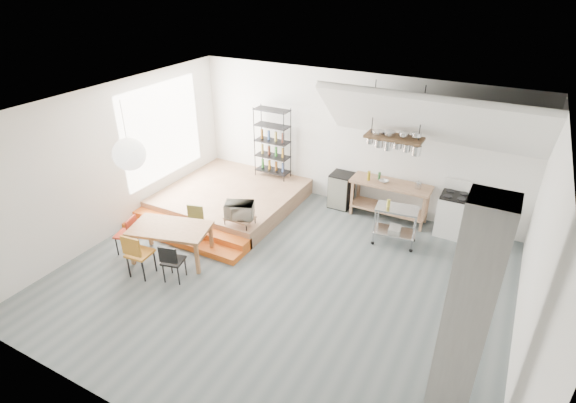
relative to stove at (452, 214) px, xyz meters
The scene contains 26 objects.
floor 4.05m from the stove, 128.38° to the right, with size 8.00×8.00×0.00m, color #545F62.
wall_back 2.76m from the stove, behind, with size 8.00×0.04×3.20m, color silver.
wall_left 7.31m from the stove, 154.10° to the right, with size 0.04×7.00×3.20m, color silver.
wall_right 3.67m from the stove, 64.58° to the right, with size 0.04×7.00×3.20m, color silver.
ceiling 4.86m from the stove, 128.38° to the right, with size 8.00×7.00×0.02m, color white.
slope_ceiling 2.20m from the stove, 159.90° to the right, with size 4.40×1.80×0.15m, color white.
window_pane 6.82m from the stove, 165.66° to the right, with size 0.02×2.50×2.20m, color white.
platform 5.14m from the stove, 166.98° to the right, with size 3.00×3.00×0.40m, color #8C6346.
step_lower 5.90m from the stove, 148.15° to the right, with size 3.00×0.35×0.13m, color #D15A18.
step_upper 5.72m from the stove, 151.14° to the right, with size 3.00×0.35×0.27m, color #D15A18.
concrete_column 4.86m from the stove, 80.25° to the right, with size 0.50×0.50×3.20m, color slate.
kitchen_counter 1.41m from the stove, behind, with size 1.80×0.60×0.91m.
stove is the anchor object (origin of this frame).
pot_rack 2.04m from the stove, behind, with size 1.20×0.50×1.43m.
wire_shelving 4.58m from the stove, behind, with size 0.88×0.38×1.80m.
microwave_shelf 4.58m from the stove, 148.33° to the right, with size 0.60×0.40×0.16m.
paper_lantern 6.73m from the stove, 144.57° to the right, with size 0.60×0.60×0.60m, color white.
dining_table 5.95m from the stove, 142.59° to the right, with size 1.70×1.23×0.72m.
chair_mustard 6.55m from the stove, 138.08° to the right, with size 0.47×0.47×0.93m.
chair_black 5.94m from the stove, 135.24° to the right, with size 0.45×0.45×0.81m.
chair_olive 5.54m from the stove, 148.45° to the right, with size 0.45×0.45×0.81m.
chair_red 6.82m from the stove, 145.52° to the right, with size 0.46×0.46×0.82m.
rolling_cart 1.38m from the stove, 134.57° to the right, with size 0.92×0.59×0.85m.
mini_fridge 2.60m from the stove, behind, with size 0.50×0.50×0.86m, color black.
microwave 4.59m from the stove, 148.33° to the right, with size 0.59×0.40×0.33m, color beige.
bowl 1.63m from the stove, behind, with size 0.21×0.21×0.05m, color silver.
Camera 1 is at (3.34, -5.98, 5.26)m, focal length 28.00 mm.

